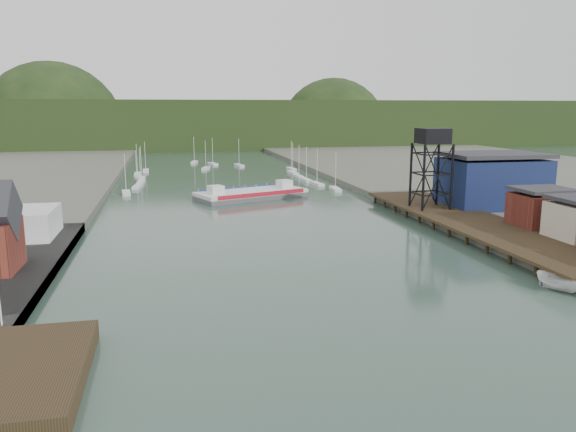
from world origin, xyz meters
name	(u,v)px	position (x,y,z in m)	size (l,w,h in m)	color
ground	(361,353)	(0.00, 0.00, 0.00)	(600.00, 600.00, 0.00)	#2E483A
west_stage	(22,375)	(-29.00, 0.00, 0.90)	(10.00, 18.00, 1.80)	black
east_pier	(472,221)	(37.00, 45.00, 1.90)	(14.00, 70.00, 2.45)	black
lift_tower	(433,141)	(35.00, 58.00, 15.65)	(6.50, 6.50, 16.00)	black
blue_shed	(492,181)	(50.00, 60.00, 7.06)	(20.50, 14.50, 11.30)	#0C1138
marina_sailboats	(220,175)	(0.08, 138.46, 0.35)	(57.71, 92.65, 0.90)	silver
distant_hills	(188,127)	(-3.98, 301.35, 10.38)	(500.00, 120.00, 80.00)	black
chain_ferry	(251,194)	(3.34, 90.94, 1.12)	(29.14, 19.82, 3.90)	#515153
motorboat	(559,283)	(29.58, 11.72, 1.13)	(2.19, 5.83, 2.25)	silver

